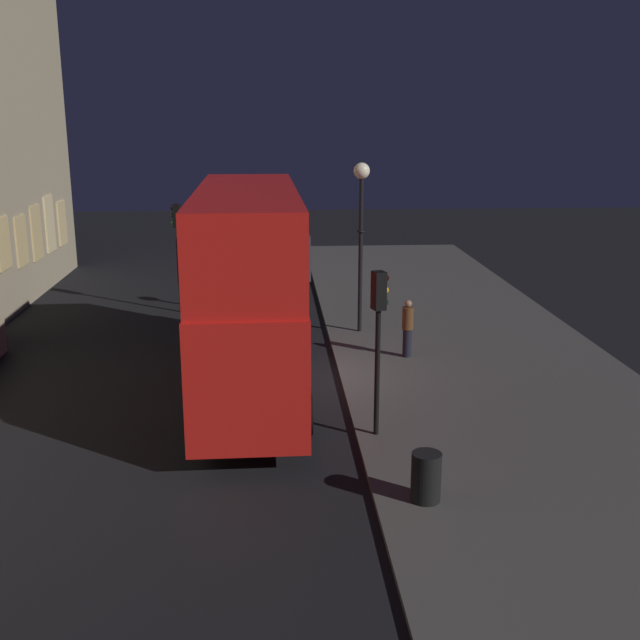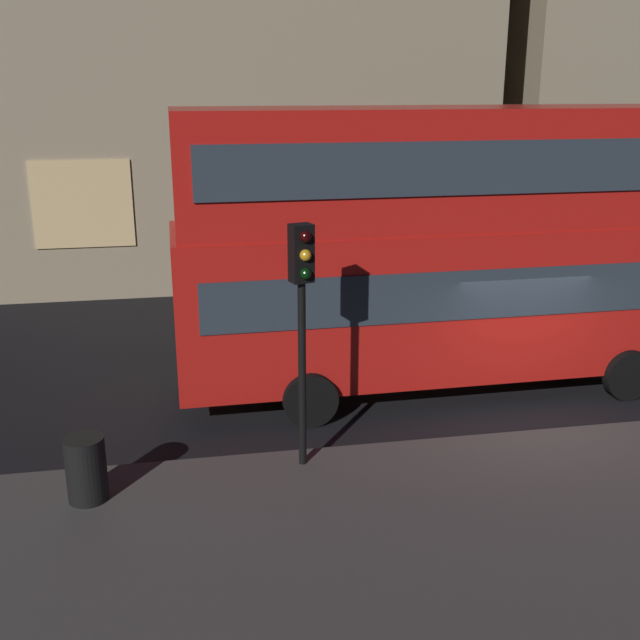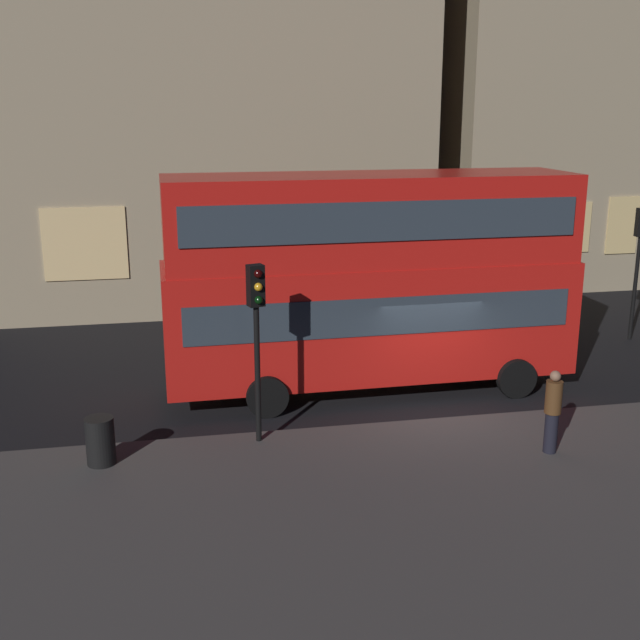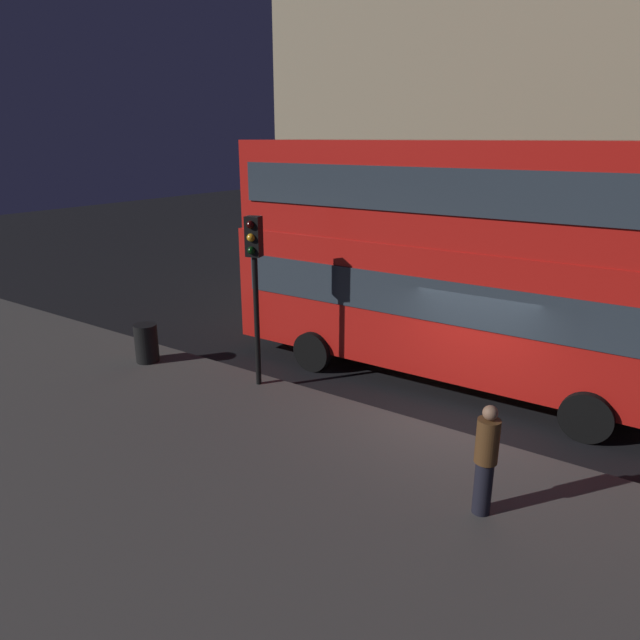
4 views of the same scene
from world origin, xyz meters
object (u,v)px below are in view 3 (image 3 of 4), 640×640
object	(u,v)px
double_decker_bus	(370,273)
traffic_light_near_kerb	(257,316)
litter_bin	(100,441)
pedestrian	(553,410)
traffic_light_far_side	(639,246)

from	to	relation	value
double_decker_bus	traffic_light_near_kerb	distance (m)	4.31
double_decker_bus	traffic_light_near_kerb	world-z (taller)	double_decker_bus
double_decker_bus	litter_bin	distance (m)	7.62
traffic_light_near_kerb	double_decker_bus	bearing A→B (deg)	27.45
pedestrian	double_decker_bus	bearing A→B (deg)	141.84
pedestrian	litter_bin	size ratio (longest dim) A/B	1.82
traffic_light_near_kerb	traffic_light_far_side	xyz separation A→B (m)	(12.27, 5.78, 0.06)
traffic_light_near_kerb	litter_bin	distance (m)	3.95
traffic_light_far_side	pedestrian	size ratio (longest dim) A/B	2.31
traffic_light_near_kerb	pedestrian	world-z (taller)	traffic_light_near_kerb
double_decker_bus	litter_bin	world-z (taller)	double_decker_bus
traffic_light_near_kerb	traffic_light_far_side	world-z (taller)	traffic_light_far_side
pedestrian	litter_bin	bearing A→B (deg)	-165.44
pedestrian	traffic_light_far_side	bearing A→B (deg)	71.38
traffic_light_far_side	litter_bin	world-z (taller)	traffic_light_far_side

